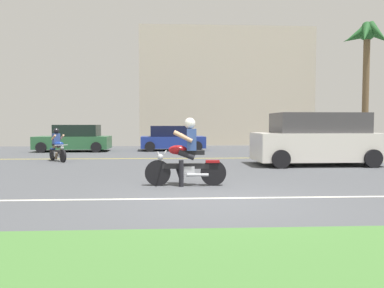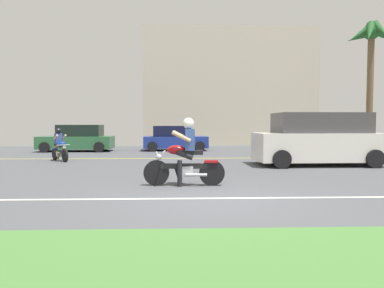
{
  "view_description": "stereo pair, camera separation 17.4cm",
  "coord_description": "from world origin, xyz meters",
  "px_view_note": "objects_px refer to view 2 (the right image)",
  "views": [
    {
      "loc": [
        -0.79,
        -7.19,
        1.52
      ],
      "look_at": [
        -0.2,
        3.96,
        0.9
      ],
      "focal_mm": 34.07,
      "sensor_mm": 36.0,
      "label": 1
    },
    {
      "loc": [
        -0.61,
        -7.2,
        1.52
      ],
      "look_at": [
        -0.2,
        3.96,
        0.9
      ],
      "focal_mm": 34.07,
      "sensor_mm": 36.0,
      "label": 2
    }
  ],
  "objects_px": {
    "parked_car_0": "(78,139)",
    "palm_tree_0": "(371,45)",
    "motorcyclist_distant": "(60,147)",
    "parked_car_1": "(174,139)",
    "motorcyclist": "(185,157)",
    "suv_nearby": "(319,140)"
  },
  "relations": [
    {
      "from": "parked_car_0",
      "to": "palm_tree_0",
      "type": "bearing_deg",
      "value": 7.29
    },
    {
      "from": "parked_car_0",
      "to": "motorcyclist_distant",
      "type": "height_order",
      "value": "parked_car_0"
    },
    {
      "from": "parked_car_1",
      "to": "palm_tree_0",
      "type": "xyz_separation_m",
      "value": [
        12.35,
        1.78,
        5.81
      ]
    },
    {
      "from": "palm_tree_0",
      "to": "parked_car_1",
      "type": "bearing_deg",
      "value": -171.79
    },
    {
      "from": "parked_car_1",
      "to": "palm_tree_0",
      "type": "relative_size",
      "value": 0.47
    },
    {
      "from": "motorcyclist",
      "to": "suv_nearby",
      "type": "xyz_separation_m",
      "value": [
        5.01,
        4.32,
        0.23
      ]
    },
    {
      "from": "suv_nearby",
      "to": "parked_car_1",
      "type": "xyz_separation_m",
      "value": [
        -5.41,
        7.77,
        -0.27
      ]
    },
    {
      "from": "parked_car_0",
      "to": "palm_tree_0",
      "type": "xyz_separation_m",
      "value": [
        17.74,
        2.27,
        5.78
      ]
    },
    {
      "from": "parked_car_0",
      "to": "parked_car_1",
      "type": "distance_m",
      "value": 5.41
    },
    {
      "from": "motorcyclist",
      "to": "motorcyclist_distant",
      "type": "distance_m",
      "value": 7.98
    },
    {
      "from": "palm_tree_0",
      "to": "motorcyclist_distant",
      "type": "bearing_deg",
      "value": -155.66
    },
    {
      "from": "motorcyclist",
      "to": "motorcyclist_distant",
      "type": "relative_size",
      "value": 1.48
    },
    {
      "from": "motorcyclist",
      "to": "palm_tree_0",
      "type": "distance_m",
      "value": 19.19
    },
    {
      "from": "suv_nearby",
      "to": "palm_tree_0",
      "type": "height_order",
      "value": "palm_tree_0"
    },
    {
      "from": "motorcyclist",
      "to": "parked_car_0",
      "type": "bearing_deg",
      "value": 116.52
    },
    {
      "from": "suv_nearby",
      "to": "parked_car_1",
      "type": "distance_m",
      "value": 9.47
    },
    {
      "from": "parked_car_0",
      "to": "palm_tree_0",
      "type": "height_order",
      "value": "palm_tree_0"
    },
    {
      "from": "motorcyclist",
      "to": "parked_car_0",
      "type": "height_order",
      "value": "motorcyclist"
    },
    {
      "from": "motorcyclist_distant",
      "to": "parked_car_1",
      "type": "bearing_deg",
      "value": 51.84
    },
    {
      "from": "parked_car_0",
      "to": "motorcyclist_distant",
      "type": "xyz_separation_m",
      "value": [
        0.75,
        -5.42,
        -0.12
      ]
    },
    {
      "from": "motorcyclist",
      "to": "parked_car_1",
      "type": "bearing_deg",
      "value": 91.91
    },
    {
      "from": "palm_tree_0",
      "to": "motorcyclist_distant",
      "type": "relative_size",
      "value": 5.87
    }
  ]
}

